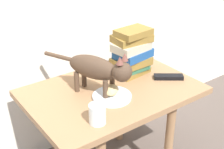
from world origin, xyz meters
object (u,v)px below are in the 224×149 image
(bread_roll, at_px, (112,90))
(candle_jar, at_px, (97,115))
(side_table, at_px, (112,102))
(plate, at_px, (112,96))
(cat, at_px, (98,69))
(tv_remote, at_px, (169,77))
(book_stack, at_px, (132,52))

(bread_roll, bearing_deg, candle_jar, -141.70)
(bread_roll, distance_m, candle_jar, 0.21)
(side_table, height_order, plate, plate)
(plate, relative_size, cat, 0.41)
(side_table, distance_m, plate, 0.11)
(tv_remote, bearing_deg, candle_jar, -131.84)
(bread_roll, relative_size, cat, 0.18)
(plate, xyz_separation_m, cat, (-0.03, 0.06, 0.13))
(side_table, xyz_separation_m, cat, (-0.08, -0.00, 0.21))
(bread_roll, bearing_deg, side_table, 52.62)
(side_table, bearing_deg, candle_jar, -137.84)
(cat, relative_size, tv_remote, 2.98)
(cat, height_order, tv_remote, cat)
(plate, height_order, book_stack, book_stack)
(side_table, bearing_deg, cat, -179.31)
(side_table, bearing_deg, plate, -125.96)
(side_table, height_order, bread_roll, bread_roll)
(book_stack, distance_m, tv_remote, 0.23)
(book_stack, bearing_deg, bread_roll, -148.81)
(bread_roll, relative_size, book_stack, 0.32)
(cat, xyz_separation_m, book_stack, (0.26, 0.08, -0.01))
(plate, distance_m, tv_remote, 0.35)
(cat, bearing_deg, candle_jar, -125.18)
(side_table, xyz_separation_m, book_stack, (0.18, 0.08, 0.19))
(side_table, bearing_deg, tv_remote, -15.17)
(book_stack, height_order, tv_remote, book_stack)
(side_table, height_order, candle_jar, candle_jar)
(cat, bearing_deg, side_table, 0.69)
(bread_roll, bearing_deg, plate, -99.57)
(plate, distance_m, book_stack, 0.29)
(candle_jar, xyz_separation_m, tv_remote, (0.51, 0.11, -0.03))
(bread_roll, height_order, book_stack, book_stack)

